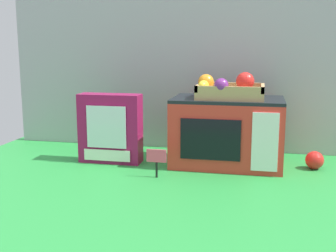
{
  "coord_description": "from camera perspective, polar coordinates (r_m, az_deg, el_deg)",
  "views": [
    {
      "loc": [
        0.3,
        -1.56,
        0.45
      ],
      "look_at": [
        -0.04,
        0.03,
        0.15
      ],
      "focal_mm": 46.17,
      "sensor_mm": 36.0,
      "label": 1
    }
  ],
  "objects": [
    {
      "name": "cookie_set_box",
      "position": [
        1.69,
        -7.68,
        -0.35
      ],
      "size": [
        0.24,
        0.08,
        0.27
      ],
      "color": "#99144C",
      "rests_on": "ground"
    },
    {
      "name": "toy_microwave",
      "position": [
        1.65,
        7.82,
        -0.76
      ],
      "size": [
        0.41,
        0.26,
        0.26
      ],
      "color": "red",
      "rests_on": "ground"
    },
    {
      "name": "display_back_panel",
      "position": [
        1.89,
        2.92,
        6.96
      ],
      "size": [
        1.61,
        0.03,
        0.66
      ],
      "primitive_type": "cube",
      "color": "#A0A3A8",
      "rests_on": "ground"
    },
    {
      "name": "loose_toy_apple",
      "position": [
        1.69,
        18.78,
        -4.29
      ],
      "size": [
        0.07,
        0.07,
        0.07
      ],
      "primitive_type": "sphere",
      "color": "red",
      "rests_on": "ground"
    },
    {
      "name": "price_sign",
      "position": [
        1.49,
        -1.53,
        -4.36
      ],
      "size": [
        0.07,
        0.01,
        0.1
      ],
      "color": "black",
      "rests_on": "ground"
    },
    {
      "name": "food_groups_crate",
      "position": [
        1.62,
        7.99,
        4.74
      ],
      "size": [
        0.24,
        0.19,
        0.1
      ],
      "color": "tan",
      "rests_on": "toy_microwave"
    },
    {
      "name": "ground_plane",
      "position": [
        1.65,
        1.13,
        -5.24
      ],
      "size": [
        1.7,
        1.7,
        0.0
      ],
      "primitive_type": "plane",
      "color": "green",
      "rests_on": "ground"
    }
  ]
}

